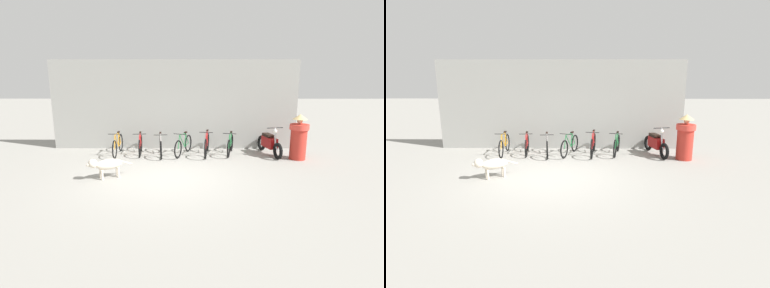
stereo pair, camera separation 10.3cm
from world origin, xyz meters
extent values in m
plane|color=gray|center=(0.00, 0.00, 0.00)|extent=(60.00, 60.00, 0.00)
cube|color=gray|center=(0.00, 3.58, 1.68)|extent=(9.32, 0.20, 3.36)
torus|color=black|center=(-1.95, 1.98, 0.32)|extent=(0.07, 0.64, 0.64)
torus|color=black|center=(-2.00, 3.06, 0.32)|extent=(0.07, 0.64, 0.64)
cylinder|color=orange|center=(-1.97, 2.40, 0.53)|extent=(0.05, 0.53, 0.53)
cylinder|color=orange|center=(-1.98, 2.71, 0.51)|extent=(0.03, 0.14, 0.48)
cylinder|color=orange|center=(-1.97, 2.45, 0.77)|extent=(0.05, 0.62, 0.06)
cylinder|color=orange|center=(-1.99, 2.85, 0.30)|extent=(0.04, 0.41, 0.08)
cylinder|color=orange|center=(-1.99, 2.91, 0.53)|extent=(0.04, 0.32, 0.45)
cylinder|color=orange|center=(-1.96, 2.06, 0.55)|extent=(0.04, 0.19, 0.47)
cube|color=black|center=(-1.99, 2.76, 0.78)|extent=(0.08, 0.18, 0.05)
cylinder|color=black|center=(-1.96, 2.14, 0.82)|extent=(0.46, 0.04, 0.02)
torus|color=black|center=(-1.13, 2.15, 0.31)|extent=(0.11, 0.62, 0.62)
torus|color=black|center=(-1.24, 3.10, 0.31)|extent=(0.11, 0.62, 0.62)
cylinder|color=red|center=(-1.17, 2.52, 0.51)|extent=(0.08, 0.48, 0.51)
cylinder|color=red|center=(-1.21, 2.79, 0.49)|extent=(0.04, 0.13, 0.47)
cylinder|color=red|center=(-1.18, 2.57, 0.74)|extent=(0.09, 0.55, 0.06)
cylinder|color=red|center=(-1.22, 2.92, 0.28)|extent=(0.07, 0.36, 0.07)
cylinder|color=red|center=(-1.23, 2.97, 0.52)|extent=(0.06, 0.29, 0.43)
cylinder|color=red|center=(-1.14, 2.22, 0.53)|extent=(0.05, 0.17, 0.45)
cube|color=black|center=(-1.21, 2.84, 0.75)|extent=(0.09, 0.19, 0.05)
cylinder|color=black|center=(-1.15, 2.29, 0.79)|extent=(0.46, 0.08, 0.02)
torus|color=black|center=(-0.37, 1.91, 0.31)|extent=(0.13, 0.63, 0.63)
torus|color=black|center=(-0.50, 2.96, 0.31)|extent=(0.13, 0.63, 0.63)
cylinder|color=beige|center=(-0.42, 2.32, 0.52)|extent=(0.09, 0.52, 0.52)
cylinder|color=beige|center=(-0.46, 2.62, 0.50)|extent=(0.04, 0.14, 0.48)
cylinder|color=beige|center=(-0.42, 2.37, 0.75)|extent=(0.10, 0.61, 0.06)
cylinder|color=beige|center=(-0.47, 2.76, 0.29)|extent=(0.08, 0.40, 0.07)
cylinder|color=beige|center=(-0.48, 2.81, 0.53)|extent=(0.07, 0.32, 0.44)
cylinder|color=beige|center=(-0.38, 1.99, 0.54)|extent=(0.05, 0.19, 0.46)
cube|color=black|center=(-0.46, 2.67, 0.77)|extent=(0.09, 0.19, 0.05)
cylinder|color=black|center=(-0.39, 2.07, 0.81)|extent=(0.46, 0.08, 0.02)
torus|color=black|center=(0.20, 2.04, 0.32)|extent=(0.25, 0.61, 0.63)
torus|color=black|center=(0.54, 3.00, 0.32)|extent=(0.25, 0.61, 0.63)
cylinder|color=#1E7238|center=(0.33, 2.41, 0.52)|extent=(0.19, 0.48, 0.53)
cylinder|color=#1E7238|center=(0.43, 2.69, 0.51)|extent=(0.07, 0.13, 0.48)
cylinder|color=#1E7238|center=(0.35, 2.46, 0.76)|extent=(0.22, 0.56, 0.06)
cylinder|color=#1E7238|center=(0.47, 2.82, 0.29)|extent=(0.15, 0.37, 0.08)
cylinder|color=#1E7238|center=(0.49, 2.87, 0.53)|extent=(0.13, 0.30, 0.44)
cylinder|color=#1E7238|center=(0.23, 2.11, 0.55)|extent=(0.09, 0.18, 0.47)
cube|color=black|center=(0.44, 2.74, 0.77)|extent=(0.13, 0.19, 0.05)
cylinder|color=black|center=(0.25, 2.18, 0.82)|extent=(0.44, 0.17, 0.02)
torus|color=black|center=(1.14, 1.98, 0.34)|extent=(0.13, 0.69, 0.69)
torus|color=black|center=(1.27, 3.05, 0.34)|extent=(0.13, 0.69, 0.69)
cylinder|color=red|center=(1.19, 2.40, 0.57)|extent=(0.09, 0.53, 0.57)
cylinder|color=red|center=(1.22, 2.71, 0.55)|extent=(0.04, 0.14, 0.52)
cylinder|color=red|center=(1.19, 2.45, 0.83)|extent=(0.10, 0.62, 0.06)
cylinder|color=red|center=(1.24, 2.85, 0.32)|extent=(0.07, 0.41, 0.08)
cylinder|color=red|center=(1.25, 2.91, 0.58)|extent=(0.06, 0.32, 0.48)
cylinder|color=red|center=(1.15, 2.06, 0.59)|extent=(0.05, 0.19, 0.51)
cube|color=black|center=(1.23, 2.76, 0.84)|extent=(0.09, 0.19, 0.05)
cylinder|color=black|center=(1.16, 2.15, 0.88)|extent=(0.46, 0.08, 0.02)
torus|color=black|center=(1.94, 2.15, 0.32)|extent=(0.20, 0.63, 0.63)
torus|color=black|center=(2.16, 3.08, 0.32)|extent=(0.20, 0.63, 0.63)
cylinder|color=#1E7238|center=(2.03, 2.51, 0.52)|extent=(0.14, 0.47, 0.53)
cylinder|color=#1E7238|center=(2.09, 2.78, 0.51)|extent=(0.06, 0.13, 0.48)
cylinder|color=#1E7238|center=(2.04, 2.55, 0.76)|extent=(0.15, 0.54, 0.06)
cylinder|color=#1E7238|center=(2.12, 2.90, 0.29)|extent=(0.11, 0.36, 0.08)
cylinder|color=#1E7238|center=(2.13, 2.95, 0.53)|extent=(0.09, 0.28, 0.44)
cylinder|color=#1E7238|center=(1.96, 2.22, 0.55)|extent=(0.07, 0.17, 0.47)
cube|color=black|center=(2.10, 2.82, 0.77)|extent=(0.11, 0.19, 0.05)
cylinder|color=black|center=(1.98, 2.29, 0.82)|extent=(0.45, 0.13, 0.02)
torus|color=black|center=(3.58, 1.93, 0.28)|extent=(0.23, 0.58, 0.57)
torus|color=black|center=(3.31, 3.21, 0.28)|extent=(0.23, 0.58, 0.57)
cube|color=maroon|center=(3.44, 2.57, 0.45)|extent=(0.44, 0.82, 0.36)
cube|color=black|center=(3.41, 2.71, 0.68)|extent=(0.34, 0.54, 0.10)
cylinder|color=silver|center=(3.53, 2.17, 0.74)|extent=(0.08, 0.15, 0.59)
cylinder|color=silver|center=(3.56, 2.03, 0.37)|extent=(0.08, 0.23, 0.19)
cylinder|color=black|center=(3.52, 2.22, 1.03)|extent=(0.57, 0.15, 0.03)
sphere|color=silver|center=(3.52, 2.19, 0.91)|extent=(0.17, 0.17, 0.14)
ellipsoid|color=beige|center=(-1.59, 0.00, 0.39)|extent=(0.78, 0.62, 0.29)
cylinder|color=beige|center=(-1.74, -0.18, 0.14)|extent=(0.09, 0.09, 0.28)
cylinder|color=beige|center=(-1.83, -0.04, 0.14)|extent=(0.09, 0.09, 0.28)
cylinder|color=beige|center=(-1.35, 0.05, 0.14)|extent=(0.09, 0.09, 0.28)
cylinder|color=beige|center=(-1.44, 0.19, 0.14)|extent=(0.09, 0.09, 0.28)
sphere|color=beige|center=(-1.96, -0.22, 0.47)|extent=(0.34, 0.34, 0.25)
ellipsoid|color=beige|center=(-2.05, -0.27, 0.45)|extent=(0.17, 0.15, 0.09)
cylinder|color=beige|center=(-1.16, 0.26, 0.36)|extent=(0.29, 0.20, 0.16)
cylinder|color=#B72D23|center=(4.26, 1.97, 0.60)|extent=(0.57, 0.57, 1.19)
cylinder|color=#D63C32|center=(4.26, 1.97, 1.10)|extent=(0.67, 0.67, 0.18)
sphere|color=tan|center=(4.26, 1.97, 1.31)|extent=(0.20, 0.20, 0.19)
cone|color=tan|center=(4.26, 1.97, 1.44)|extent=(0.51, 0.51, 0.17)
camera|label=1|loc=(0.73, -7.87, 2.75)|focal=28.00mm
camera|label=2|loc=(0.83, -7.87, 2.75)|focal=28.00mm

